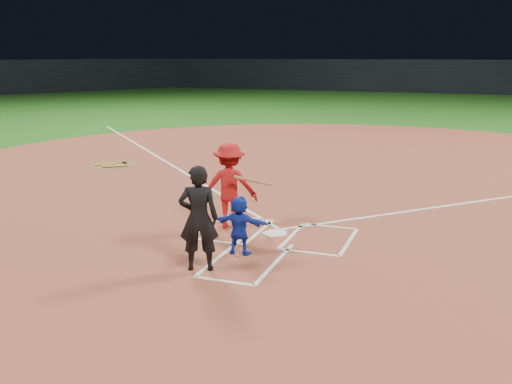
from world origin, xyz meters
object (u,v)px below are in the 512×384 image
(home_plate, at_px, (275,233))
(batter_at_plate, at_px, (230,186))
(catcher, at_px, (240,225))
(umpire, at_px, (199,218))
(on_deck_circle, at_px, (113,165))

(home_plate, xyz_separation_m, batter_at_plate, (-1.10, 0.11, 0.94))
(home_plate, relative_size, batter_at_plate, 0.32)
(catcher, bearing_deg, home_plate, -101.23)
(catcher, relative_size, batter_at_plate, 0.61)
(catcher, relative_size, umpire, 0.60)
(home_plate, xyz_separation_m, catcher, (-0.26, -1.43, 0.57))
(home_plate, xyz_separation_m, on_deck_circle, (-7.69, 5.35, -0.00))
(on_deck_circle, xyz_separation_m, umpire, (7.06, -7.79, 0.95))
(home_plate, distance_m, umpire, 2.69)
(home_plate, bearing_deg, umpire, 75.57)
(home_plate, distance_m, on_deck_circle, 9.37)
(on_deck_circle, xyz_separation_m, catcher, (7.43, -6.79, 0.57))
(umpire, xyz_separation_m, batter_at_plate, (-0.48, 2.55, -0.01))
(home_plate, height_order, umpire, umpire)
(catcher, height_order, umpire, umpire)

